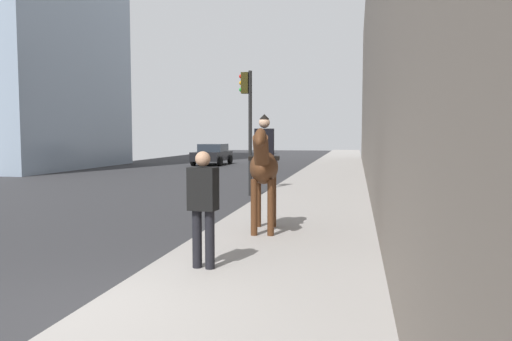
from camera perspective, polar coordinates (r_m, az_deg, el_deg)
The scene contains 5 objects.
sidewalk_slab at distance 5.27m, azimuth -3.53°, elevation -18.00°, with size 120.00×3.42×0.12m, color gray.
mounted_horse_near at distance 9.62m, azimuth 0.92°, elevation 0.57°, with size 2.15×0.73×2.35m.
pedestrian_greeting at distance 7.04m, azimuth -6.23°, elevation -3.63°, with size 0.30×0.42×1.70m.
car_near_lane at distance 33.54m, azimuth -5.14°, elevation 1.95°, with size 4.01×2.12×1.44m.
traffic_light_near_curb at distance 16.34m, azimuth -0.97°, elevation 6.76°, with size 0.20×0.44×4.18m.
Camera 1 is at (-4.71, -3.00, 2.05)m, focal length 34.06 mm.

